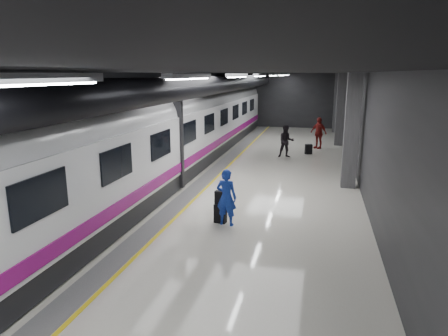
# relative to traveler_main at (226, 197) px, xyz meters

# --- Properties ---
(ground) EXTENTS (40.00, 40.00, 0.00)m
(ground) POSITION_rel_traveler_main_xyz_m (-0.75, 3.22, -0.86)
(ground) COLOR beige
(ground) RESTS_ON ground
(platform_hall) EXTENTS (10.02, 40.02, 4.51)m
(platform_hall) POSITION_rel_traveler_main_xyz_m (-1.04, 4.18, 2.67)
(platform_hall) COLOR black
(platform_hall) RESTS_ON ground
(train) EXTENTS (3.05, 38.00, 4.05)m
(train) POSITION_rel_traveler_main_xyz_m (-4.00, 3.22, 1.20)
(train) COLOR black
(train) RESTS_ON ground
(traveler_main) EXTENTS (0.68, 0.50, 1.73)m
(traveler_main) POSITION_rel_traveler_main_xyz_m (0.00, 0.00, 0.00)
(traveler_main) COLOR blue
(traveler_main) RESTS_ON ground
(suitcase_main) EXTENTS (0.39, 0.28, 0.58)m
(suitcase_main) POSITION_rel_traveler_main_xyz_m (-0.22, 0.13, -0.57)
(suitcase_main) COLOR black
(suitcase_main) RESTS_ON ground
(shoulder_bag) EXTENTS (0.32, 0.20, 0.40)m
(shoulder_bag) POSITION_rel_traveler_main_xyz_m (-0.24, 0.17, -0.08)
(shoulder_bag) COLOR black
(shoulder_bag) RESTS_ON suitcase_main
(traveler_far_a) EXTENTS (0.99, 0.85, 1.76)m
(traveler_far_a) POSITION_rel_traveler_main_xyz_m (0.85, 10.53, 0.01)
(traveler_far_a) COLOR black
(traveler_far_a) RESTS_ON ground
(traveler_far_b) EXTENTS (1.18, 1.01, 1.90)m
(traveler_far_b) POSITION_rel_traveler_main_xyz_m (2.52, 13.67, 0.08)
(traveler_far_b) COLOR maroon
(traveler_far_b) RESTS_ON ground
(suitcase_far) EXTENTS (0.44, 0.35, 0.56)m
(suitcase_far) POSITION_rel_traveler_main_xyz_m (2.03, 11.72, -0.58)
(suitcase_far) COLOR black
(suitcase_far) RESTS_ON ground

